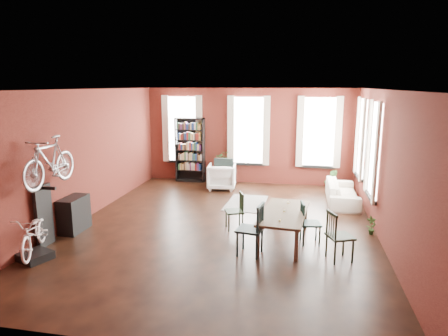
% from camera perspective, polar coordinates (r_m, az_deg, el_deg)
% --- Properties ---
extents(room, '(9.00, 9.04, 3.22)m').
position_cam_1_polar(room, '(9.59, 1.95, 4.83)').
color(room, black).
rests_on(room, ground).
extents(dining_table, '(1.07, 2.03, 0.67)m').
position_cam_1_polar(dining_table, '(8.69, 8.53, -8.30)').
color(dining_table, brown).
rests_on(dining_table, ground).
extents(dining_chair_a, '(0.55, 0.55, 1.04)m').
position_cam_1_polar(dining_chair_a, '(7.93, 3.72, -8.71)').
color(dining_chair_a, '#162E31').
rests_on(dining_chair_a, ground).
extents(dining_chair_b, '(0.51, 0.51, 0.86)m').
position_cam_1_polar(dining_chair_b, '(9.29, 1.49, -6.19)').
color(dining_chair_b, black).
rests_on(dining_chair_b, ground).
extents(dining_chair_c, '(0.58, 0.58, 0.96)m').
position_cam_1_polar(dining_chair_c, '(8.00, 16.25, -9.33)').
color(dining_chair_c, black).
rests_on(dining_chair_c, ground).
extents(dining_chair_d, '(0.48, 0.48, 0.89)m').
position_cam_1_polar(dining_chair_d, '(8.65, 12.24, -7.73)').
color(dining_chair_d, '#173331').
rests_on(dining_chair_d, ground).
extents(bookshelf, '(1.00, 0.32, 2.20)m').
position_cam_1_polar(bookshelf, '(13.79, -4.86, 2.59)').
color(bookshelf, black).
rests_on(bookshelf, ground).
extents(white_armchair, '(0.94, 0.89, 0.89)m').
position_cam_1_polar(white_armchair, '(12.81, -0.33, -1.08)').
color(white_armchair, white).
rests_on(white_armchair, ground).
extents(cream_sofa, '(0.61, 2.08, 0.81)m').
position_cam_1_polar(cream_sofa, '(11.80, 16.56, -2.88)').
color(cream_sofa, beige).
rests_on(cream_sofa, ground).
extents(striped_rug, '(1.12, 1.73, 0.01)m').
position_cam_1_polar(striped_rug, '(11.39, 3.17, -5.02)').
color(striped_rug, black).
rests_on(striped_rug, ground).
extents(bike_trainer, '(0.68, 0.68, 0.15)m').
position_cam_1_polar(bike_trainer, '(8.64, -25.37, -11.30)').
color(bike_trainer, black).
rests_on(bike_trainer, ground).
extents(bike_wall_rack, '(0.16, 0.60, 1.30)m').
position_cam_1_polar(bike_wall_rack, '(9.08, -24.35, -6.25)').
color(bike_wall_rack, black).
rests_on(bike_wall_rack, ground).
extents(console_table, '(0.40, 0.80, 0.80)m').
position_cam_1_polar(console_table, '(9.80, -20.62, -6.19)').
color(console_table, black).
rests_on(console_table, ground).
extents(plant_stand, '(0.36, 0.36, 0.59)m').
position_cam_1_polar(plant_stand, '(13.58, -0.41, -0.97)').
color(plant_stand, black).
rests_on(plant_stand, ground).
extents(plant_by_sofa, '(0.43, 0.73, 0.32)m').
position_cam_1_polar(plant_by_sofa, '(13.07, 14.97, -2.51)').
color(plant_by_sofa, '#2A5421').
rests_on(plant_by_sofa, ground).
extents(plant_small, '(0.36, 0.47, 0.15)m').
position_cam_1_polar(plant_small, '(9.65, 20.25, -8.48)').
color(plant_small, '#2D5B24').
rests_on(plant_small, ground).
extents(bicycle_floor, '(0.75, 0.91, 1.47)m').
position_cam_1_polar(bicycle_floor, '(8.38, -25.69, -6.13)').
color(bicycle_floor, white).
rests_on(bicycle_floor, bike_trainer).
extents(bicycle_hung, '(0.47, 1.00, 1.66)m').
position_cam_1_polar(bicycle_hung, '(8.62, -23.83, 3.01)').
color(bicycle_hung, '#A5A8AD').
rests_on(bicycle_hung, bike_wall_rack).
extents(plant_on_stand, '(0.61, 0.65, 0.41)m').
position_cam_1_polar(plant_on_stand, '(13.51, -0.24, 1.13)').
color(plant_on_stand, '#255823').
rests_on(plant_on_stand, plant_stand).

